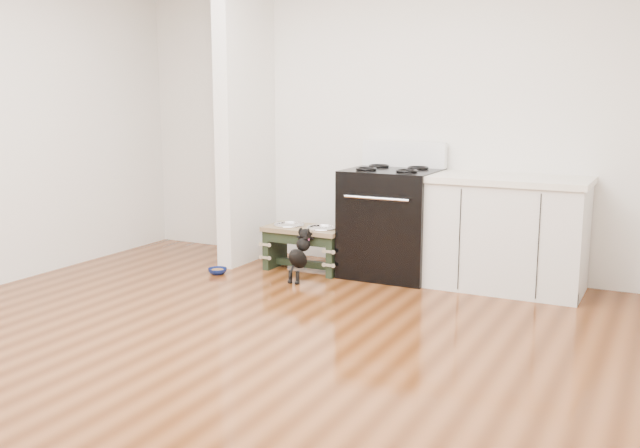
{
  "coord_description": "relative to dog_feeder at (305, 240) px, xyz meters",
  "views": [
    {
      "loc": [
        2.44,
        -3.48,
        1.55
      ],
      "look_at": [
        -0.16,
        1.61,
        0.51
      ],
      "focal_mm": 40.0,
      "sensor_mm": 36.0,
      "label": 1
    }
  ],
  "objects": [
    {
      "name": "ground",
      "position": [
        0.49,
        -1.97,
        -0.28
      ],
      "size": [
        5.0,
        5.0,
        0.0
      ],
      "primitive_type": "plane",
      "color": "#49230D",
      "rests_on": "ground"
    },
    {
      "name": "room_shell",
      "position": [
        0.49,
        -1.97,
        1.34
      ],
      "size": [
        5.0,
        5.0,
        5.0
      ],
      "color": "silver",
      "rests_on": "ground"
    },
    {
      "name": "partition_wall",
      "position": [
        -0.69,
        0.13,
        1.07
      ],
      "size": [
        0.15,
        0.8,
        2.7
      ],
      "primitive_type": "cube",
      "color": "silver",
      "rests_on": "ground"
    },
    {
      "name": "oven_range",
      "position": [
        0.74,
        0.19,
        0.2
      ],
      "size": [
        0.76,
        0.69,
        1.14
      ],
      "color": "black",
      "rests_on": "ground"
    },
    {
      "name": "cabinet_run",
      "position": [
        1.72,
        0.21,
        0.17
      ],
      "size": [
        1.24,
        0.64,
        0.91
      ],
      "color": "silver",
      "rests_on": "ground"
    },
    {
      "name": "dog_feeder",
      "position": [
        0.0,
        0.0,
        0.0
      ],
      "size": [
        0.72,
        0.38,
        0.41
      ],
      "color": "black",
      "rests_on": "ground"
    },
    {
      "name": "puppy",
      "position": [
        0.13,
        -0.33,
        -0.04
      ],
      "size": [
        0.13,
        0.37,
        0.44
      ],
      "color": "black",
      "rests_on": "ground"
    },
    {
      "name": "floor_bowl",
      "position": [
        -0.62,
        -0.46,
        -0.25
      ],
      "size": [
        0.19,
        0.19,
        0.05
      ],
      "rotation": [
        0.0,
        0.0,
        0.14
      ],
      "color": "#0B1850",
      "rests_on": "ground"
    }
  ]
}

